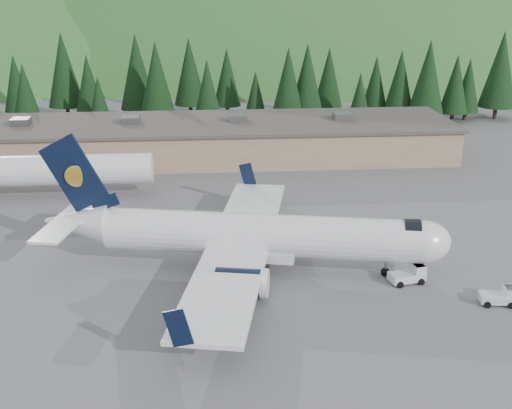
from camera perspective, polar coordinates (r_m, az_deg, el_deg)
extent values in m
plane|color=#58585D|center=(57.18, 0.49, -5.80)|extent=(600.00, 600.00, 0.00)
cylinder|color=white|center=(55.83, 0.50, -2.71)|extent=(27.66, 9.08, 3.69)
ellipsoid|color=white|center=(56.12, 14.60, -3.26)|extent=(5.43, 4.57, 3.69)
cylinder|color=black|center=(55.82, 13.64, -2.81)|extent=(1.95, 3.25, 3.04)
cone|color=white|center=(59.73, -15.62, -1.54)|extent=(6.50, 4.79, 3.69)
cube|color=white|center=(56.54, -0.50, -4.12)|extent=(8.32, 4.64, 0.98)
cube|color=white|center=(56.44, -1.49, -3.54)|extent=(11.92, 33.77, 0.34)
cube|color=black|center=(71.73, -0.75, 2.68)|extent=(1.98, 0.54, 2.82)
cube|color=black|center=(41.49, -6.92, -10.83)|extent=(1.98, 0.54, 2.82)
cylinder|color=black|center=(61.85, 0.17, -2.23)|extent=(4.49, 3.03, 2.26)
cylinder|color=white|center=(61.68, 1.90, -2.31)|extent=(1.05, 2.46, 2.39)
cube|color=white|center=(61.65, 0.17, -1.76)|extent=(2.16, 0.67, 0.88)
cylinder|color=black|center=(51.55, -1.31, -6.92)|extent=(4.49, 3.03, 2.26)
cylinder|color=white|center=(51.34, 0.77, -7.03)|extent=(1.05, 2.46, 2.39)
cube|color=white|center=(51.31, -1.31, -6.38)|extent=(2.16, 0.67, 0.88)
cube|color=black|center=(58.21, -15.85, 2.67)|extent=(6.00, 1.49, 7.20)
ellipsoid|color=gold|center=(58.36, -15.58, 2.54)|extent=(1.94, 0.56, 1.94)
ellipsoid|color=gold|center=(58.01, -15.73, 2.43)|extent=(1.94, 0.56, 1.94)
cube|color=black|center=(58.06, -13.29, 0.21)|extent=(2.70, 0.78, 1.95)
cube|color=white|center=(59.74, -16.10, -1.07)|extent=(4.94, 12.53, 0.22)
cylinder|color=slate|center=(56.76, 11.43, -5.44)|extent=(0.23, 0.23, 1.77)
cylinder|color=black|center=(56.97, 11.40, -5.90)|extent=(0.79, 0.42, 0.75)
cylinder|color=slate|center=(59.52, -2.05, -3.71)|extent=(0.28, 0.28, 1.96)
cylinder|color=black|center=(59.65, -1.67, -4.12)|extent=(1.13, 0.55, 1.08)
cylinder|color=black|center=(59.76, -2.42, -4.08)|extent=(1.13, 0.55, 1.08)
cylinder|color=slate|center=(54.77, -2.90, -5.89)|extent=(0.28, 0.28, 1.96)
cylinder|color=black|center=(54.90, -2.48, -6.33)|extent=(1.13, 0.55, 1.08)
cylinder|color=black|center=(55.02, -3.29, -6.28)|extent=(1.13, 0.55, 1.08)
cylinder|color=white|center=(78.41, -17.25, 2.94)|extent=(22.00, 3.60, 3.60)
cube|color=silver|center=(56.15, 13.24, -6.25)|extent=(3.19, 2.03, 0.69)
cube|color=silver|center=(56.37, 14.17, -5.57)|extent=(1.24, 1.55, 0.89)
cube|color=black|center=(56.20, 14.20, -5.20)|extent=(1.12, 1.43, 0.10)
cylinder|color=black|center=(57.33, 13.71, -6.03)|extent=(0.58, 0.32, 0.55)
cylinder|color=black|center=(56.12, 14.49, -6.68)|extent=(0.58, 0.32, 0.55)
cylinder|color=black|center=(56.44, 11.96, -6.31)|extent=(0.58, 0.32, 0.55)
cylinder|color=black|center=(55.21, 12.71, -6.98)|extent=(0.58, 0.32, 0.55)
cube|color=silver|center=(54.80, 20.65, -7.78)|extent=(2.92, 1.76, 0.64)
cube|color=silver|center=(54.84, 21.64, -7.25)|extent=(1.09, 1.40, 0.82)
cube|color=black|center=(54.68, 21.69, -6.91)|extent=(0.99, 1.30, 0.09)
cylinder|color=black|center=(55.80, 21.32, -7.64)|extent=(0.54, 0.27, 0.51)
cylinder|color=black|center=(54.57, 21.76, -8.34)|extent=(0.54, 0.27, 0.51)
cylinder|color=black|center=(55.27, 19.50, -7.68)|extent=(0.54, 0.27, 0.51)
cylinder|color=black|center=(54.02, 19.89, -8.38)|extent=(0.54, 0.27, 0.51)
cube|color=#90765C|center=(92.13, -4.74, 5.66)|extent=(70.00, 16.00, 4.80)
cube|color=#47423D|center=(91.55, -4.78, 7.21)|extent=(71.00, 17.00, 0.40)
cube|color=slate|center=(94.86, -20.18, 6.92)|extent=(2.50, 2.50, 1.00)
cube|color=slate|center=(91.99, -11.08, 7.39)|extent=(2.50, 2.50, 1.00)
cube|color=slate|center=(91.53, -1.63, 7.68)|extent=(2.50, 2.50, 1.00)
cube|color=slate|center=(93.50, 7.67, 7.77)|extent=(2.50, 2.50, 1.00)
imported|color=#F2C900|center=(56.64, 14.55, -5.71)|extent=(0.74, 0.55, 1.84)
cone|color=black|center=(123.26, -20.57, 10.07)|extent=(4.88, 4.88, 9.97)
cone|color=black|center=(111.37, -19.83, 9.23)|extent=(4.84, 4.84, 9.91)
cone|color=black|center=(122.06, -16.72, 11.41)|extent=(6.42, 6.42, 13.14)
cone|color=black|center=(117.01, -14.68, 10.31)|extent=(5.00, 5.00, 10.24)
cone|color=black|center=(111.36, -13.79, 9.07)|extent=(3.80, 3.80, 7.77)
cone|color=black|center=(116.73, -10.55, 11.53)|extent=(6.39, 6.39, 13.08)
cone|color=black|center=(110.36, -8.84, 10.95)|extent=(6.09, 6.09, 12.45)
cone|color=black|center=(120.57, -5.94, 11.69)|extent=(5.92, 5.92, 12.10)
cone|color=black|center=(107.22, -4.34, 10.05)|extent=(4.97, 4.97, 10.16)
cone|color=black|center=(120.45, -2.60, 11.26)|extent=(5.15, 5.15, 10.54)
cone|color=black|center=(114.60, -0.05, 9.92)|extent=(3.80, 3.80, 7.78)
cone|color=black|center=(110.70, 2.87, 10.85)|extent=(5.62, 5.62, 11.50)
cone|color=black|center=(112.30, 4.56, 11.08)|extent=(5.83, 5.83, 11.92)
cone|color=black|center=(119.77, 6.48, 11.18)|extent=(5.26, 5.26, 10.76)
cone|color=black|center=(113.65, 9.21, 9.58)|extent=(3.79, 3.79, 7.76)
cone|color=black|center=(118.59, 10.58, 10.54)|extent=(4.73, 4.73, 9.67)
cone|color=black|center=(117.01, 12.69, 10.66)|extent=(5.29, 5.29, 10.82)
cone|color=black|center=(115.36, 15.05, 10.90)|extent=(6.10, 6.10, 12.47)
cone|color=black|center=(119.17, 17.31, 10.21)|extent=(4.99, 4.99, 10.21)
cone|color=black|center=(121.71, 18.33, 10.05)|extent=(4.62, 4.62, 9.45)
cone|color=black|center=(124.28, 20.91, 11.17)|extent=(6.55, 6.55, 13.39)
ellipsoid|color=#245221|center=(277.87, 5.01, -3.64)|extent=(420.00, 300.00, 300.00)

